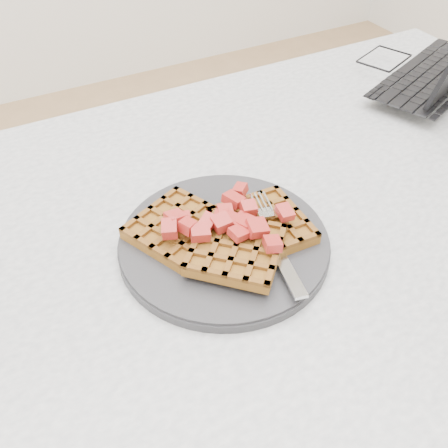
{
  "coord_description": "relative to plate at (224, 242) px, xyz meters",
  "views": [
    {
      "loc": [
        -0.37,
        -0.43,
        1.21
      ],
      "look_at": [
        -0.15,
        -0.03,
        0.79
      ],
      "focal_mm": 40.0,
      "sensor_mm": 36.0,
      "label": 1
    }
  ],
  "objects": [
    {
      "name": "ground",
      "position": [
        0.15,
        0.03,
        -0.76
      ],
      "size": [
        4.0,
        4.0,
        0.0
      ],
      "primitive_type": "plane",
      "color": "tan",
      "rests_on": "ground"
    },
    {
      "name": "table",
      "position": [
        0.15,
        0.03,
        -0.12
      ],
      "size": [
        1.2,
        0.8,
        0.75
      ],
      "color": "beige",
      "rests_on": "ground"
    },
    {
      "name": "plate",
      "position": [
        0.0,
        0.0,
        0.0
      ],
      "size": [
        0.27,
        0.27,
        0.02
      ],
      "primitive_type": "cylinder",
      "color": "#262528",
      "rests_on": "table"
    },
    {
      "name": "waffles",
      "position": [
        0.0,
        -0.0,
        0.02
      ],
      "size": [
        0.22,
        0.22,
        0.03
      ],
      "color": "brown",
      "rests_on": "plate"
    },
    {
      "name": "strawberry_pile",
      "position": [
        0.0,
        0.0,
        0.05
      ],
      "size": [
        0.15,
        0.15,
        0.02
      ],
      "primitive_type": null,
      "color": "maroon",
      "rests_on": "waffles"
    },
    {
      "name": "fork",
      "position": [
        0.05,
        -0.04,
        0.02
      ],
      "size": [
        0.07,
        0.18,
        0.02
      ],
      "primitive_type": null,
      "rotation": [
        0.0,
        0.0,
        -0.24
      ],
      "color": "silver",
      "rests_on": "plate"
    },
    {
      "name": "laptop",
      "position": [
        0.56,
        0.22,
        0.03
      ],
      "size": [
        0.39,
        0.35,
        0.23
      ],
      "rotation": [
        0.0,
        0.0,
        3.51
      ],
      "color": "black",
      "rests_on": "table"
    }
  ]
}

